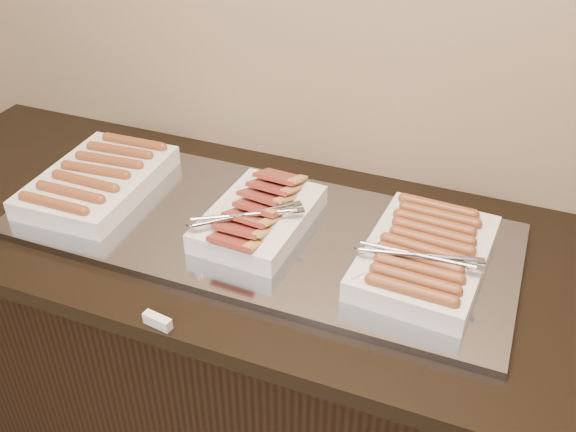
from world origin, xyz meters
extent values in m
cube|color=black|center=(0.00, 2.13, 0.43)|extent=(2.00, 0.70, 0.86)
cube|color=black|center=(0.00, 2.13, 0.88)|extent=(2.06, 0.76, 0.04)
cube|color=#91939E|center=(0.02, 2.13, 0.91)|extent=(1.20, 0.50, 0.02)
cube|color=silver|center=(-0.43, 2.13, 0.95)|extent=(0.27, 0.40, 0.05)
cylinder|color=brown|center=(-0.43, 1.96, 0.98)|extent=(0.17, 0.03, 0.03)
cylinder|color=brown|center=(-0.43, 2.02, 0.98)|extent=(0.17, 0.03, 0.03)
cylinder|color=brown|center=(-0.42, 2.07, 0.98)|extent=(0.17, 0.03, 0.03)
cylinder|color=brown|center=(-0.43, 2.13, 0.98)|extent=(0.18, 0.04, 0.03)
cylinder|color=brown|center=(-0.43, 2.19, 0.98)|extent=(0.18, 0.04, 0.03)
cylinder|color=brown|center=(-0.43, 2.24, 0.98)|extent=(0.18, 0.04, 0.03)
cylinder|color=brown|center=(-0.42, 2.30, 0.98)|extent=(0.17, 0.03, 0.03)
cube|color=silver|center=(0.02, 2.13, 0.95)|extent=(0.23, 0.33, 0.05)
cube|color=#974630|center=(0.03, 2.00, 0.97)|extent=(0.11, 0.09, 0.04)
cube|color=#974630|center=(0.02, 2.05, 0.97)|extent=(0.11, 0.09, 0.04)
cube|color=#974630|center=(0.02, 2.09, 0.98)|extent=(0.12, 0.10, 0.04)
cube|color=#974630|center=(0.03, 2.13, 0.98)|extent=(0.12, 0.10, 0.04)
cube|color=#974630|center=(0.02, 2.17, 0.98)|extent=(0.12, 0.10, 0.04)
cube|color=#974630|center=(0.02, 2.21, 0.99)|extent=(0.11, 0.10, 0.04)
cube|color=#974630|center=(0.02, 2.26, 0.99)|extent=(0.11, 0.09, 0.04)
cube|color=silver|center=(0.42, 2.13, 0.95)|extent=(0.27, 0.39, 0.05)
cylinder|color=brown|center=(0.42, 1.97, 0.98)|extent=(0.17, 0.03, 0.03)
cylinder|color=brown|center=(0.42, 2.01, 0.98)|extent=(0.17, 0.04, 0.03)
cylinder|color=brown|center=(0.42, 2.04, 0.98)|extent=(0.17, 0.03, 0.03)
cylinder|color=brown|center=(0.41, 2.08, 0.98)|extent=(0.17, 0.04, 0.03)
cylinder|color=brown|center=(0.41, 2.11, 0.98)|extent=(0.17, 0.04, 0.03)
cylinder|color=brown|center=(0.42, 2.15, 0.98)|extent=(0.17, 0.04, 0.03)
cylinder|color=brown|center=(0.42, 2.18, 0.98)|extent=(0.17, 0.04, 0.03)
cylinder|color=brown|center=(0.41, 2.22, 0.98)|extent=(0.17, 0.04, 0.03)
cylinder|color=brown|center=(0.42, 2.25, 0.98)|extent=(0.17, 0.03, 0.03)
cylinder|color=brown|center=(0.41, 2.29, 0.98)|extent=(0.17, 0.03, 0.03)
cube|color=silver|center=(-0.04, 1.77, 0.91)|extent=(0.06, 0.03, 0.02)
camera|label=1|loc=(0.55, 1.00, 1.81)|focal=40.00mm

